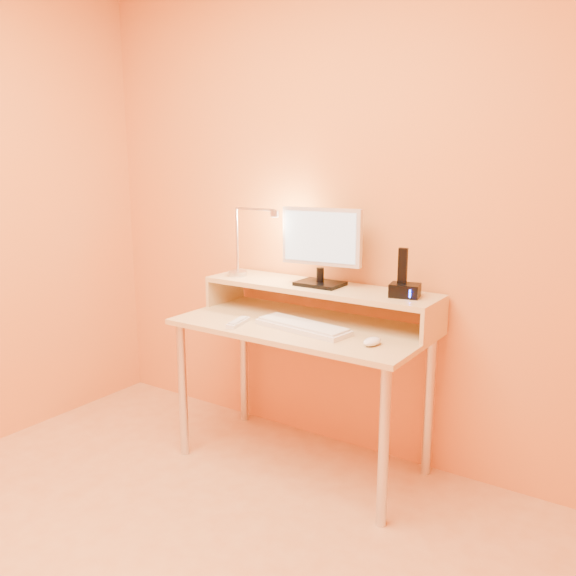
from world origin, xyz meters
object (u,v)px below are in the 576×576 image
Objects in this scene: monitor_panel at (322,237)px; lamp_base at (238,273)px; keyboard at (303,327)px; remote_control at (238,323)px; phone_dock at (405,290)px; mouse at (372,341)px.

monitor_panel is 4.04× the size of lamp_base.
remote_control is (-0.30, -0.10, -0.00)m from keyboard.
lamp_base is at bearing 178.27° from monitor_panel.
keyboard is 2.76× the size of remote_control.
monitor_panel is 0.49m from phone_dock.
keyboard is at bearing -161.68° from phone_dock.
monitor_panel is at bearing 166.78° from phone_dock.
lamp_base is 0.93m from phone_dock.
monitor_panel is 0.57m from remote_control.
monitor_panel reaches higher than phone_dock.
lamp_base is 0.59× the size of remote_control.
phone_dock is at bearing 13.67° from remote_control.
remote_control is (-0.25, -0.34, -0.39)m from monitor_panel.
phone_dock is 0.32m from mouse.
monitor_panel is 2.39× the size of remote_control.
phone_dock is (0.44, -0.01, -0.21)m from monitor_panel.
mouse is at bearing 1.89° from keyboard.
remote_control is at bearing -154.25° from keyboard.
phone_dock is 0.79m from remote_control.
monitor_panel is 0.63m from mouse.
monitor_panel is at bearing 108.87° from keyboard.
keyboard reaches higher than remote_control.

